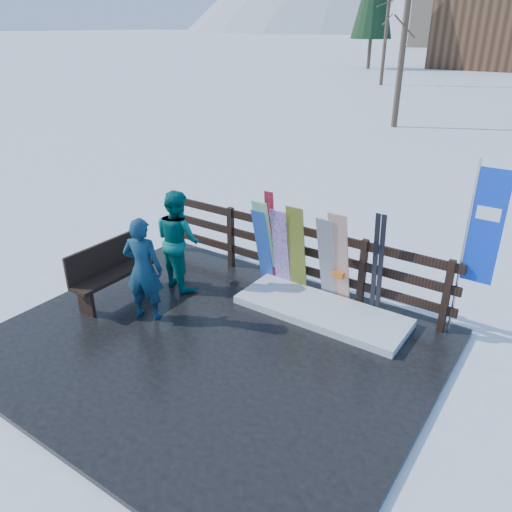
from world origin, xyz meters
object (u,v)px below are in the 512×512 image
Objects in this scene: snowboard_3 at (281,249)px; snowboard_5 at (339,260)px; snowboard_2 at (297,250)px; snowboard_1 at (265,242)px; person_back at (178,240)px; snowboard_4 at (327,260)px; bench at (111,269)px; person_front at (143,269)px; rental_flag at (480,234)px; snowboard_0 at (263,246)px.

snowboard_3 is 0.88× the size of snowboard_5.
snowboard_5 is at bearing 0.00° from snowboard_2.
person_back is (-1.17, -0.90, 0.08)m from snowboard_1.
snowboard_4 is at bearing 0.00° from snowboard_2.
snowboard_4 is (2.96, 1.86, 0.24)m from bench.
snowboard_1 is 0.98× the size of person_front.
snowboard_3 is at bearing -174.77° from rental_flag.
person_back is (-4.43, -1.17, -0.75)m from rental_flag.
bench is 0.88× the size of person_back.
person_back is (-1.48, -0.90, 0.13)m from snowboard_3.
snowboard_0 is 1.21m from snowboard_4.
snowboard_5 is 2.06m from rental_flag.
snowboard_0 is 0.97× the size of snowboard_3.
snowboard_2 is 0.96× the size of person_front.
snowboard_2 is at bearing 0.00° from snowboard_3.
person_back is at bearing 57.03° from bench.
person_back is (-1.12, -0.90, 0.16)m from snowboard_0.
rental_flag is 1.58× the size of person_front.
rental_flag reaches higher than snowboard_1.
rental_flag is 4.78m from person_front.
snowboard_4 is 0.60× the size of rental_flag.
bench is 2.82m from snowboard_3.
person_front is at bearing -112.98° from snowboard_0.
snowboard_5 is at bearing -171.83° from rental_flag.
bench is 2.56m from snowboard_0.
person_front is at bearing -127.24° from snowboard_2.
snowboard_3 is (2.11, 1.86, 0.21)m from bench.
snowboard_1 reaches higher than snowboard_3.
person_back reaches higher than person_front.
snowboard_3 is 3.09m from rental_flag.
snowboard_4 is at bearing 0.00° from snowboard_3.
snowboard_0 is at bearing 180.00° from snowboard_5.
snowboard_3 is 0.89× the size of person_front.
rental_flag is 4.65m from person_back.
snowboard_4 is (1.17, 0.00, -0.03)m from snowboard_1.
snowboard_3 is at bearing 0.00° from snowboard_1.
bench is at bearing -133.99° from snowboard_1.
snowboard_0 is at bearing 46.75° from bench.
snowboard_1 is 0.62× the size of rental_flag.
snowboard_4 is 2.28m from rental_flag.
person_back is (-2.55, -0.90, 0.04)m from snowboard_5.
snowboard_1 is at bearing 180.00° from snowboard_5.
bench is at bearing -142.38° from snowboard_2.
person_back reaches higher than snowboard_3.
snowboard_5 is 0.64× the size of rental_flag.
person_front reaches higher than snowboard_0.
bench is 0.97m from person_front.
snowboard_1 is at bearing -136.66° from person_front.
snowboard_4 is at bearing -144.69° from person_back.
bench is at bearing -149.67° from snowboard_5.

